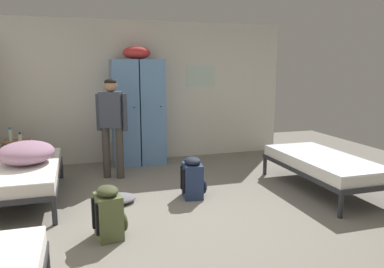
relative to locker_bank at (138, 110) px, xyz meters
The scene contains 13 objects.
ground_plane 2.89m from the locker_bank, 84.51° to the right, with size 9.58×9.58×0.00m, color slate.
room_backdrop 1.74m from the locker_bank, 130.55° to the right, with size 5.22×6.05×2.54m.
locker_bank is the anchor object (origin of this frame).
shelf_unit 2.09m from the locker_bank, behind, with size 0.38×0.30×0.57m.
bed_left_rear 2.34m from the locker_bank, 140.06° to the right, with size 0.90×1.90×0.49m.
bed_right 3.22m from the locker_bank, 44.43° to the right, with size 0.90×1.90×0.49m.
bedding_heap 2.22m from the locker_bank, 140.26° to the right, with size 0.70×0.82×0.28m.
person_traveler 0.93m from the locker_bank, 124.54° to the right, with size 0.46×0.31×1.55m.
water_bottle 2.10m from the locker_bank, behind, with size 0.06×0.06×0.21m.
lotion_bottle 1.96m from the locker_bank, behind, with size 0.06×0.06×0.13m.
backpack_olive 3.04m from the locker_bank, 104.85° to the right, with size 0.37×0.35×0.55m.
backpack_navy 2.13m from the locker_bank, 78.14° to the right, with size 0.36×0.34×0.55m.
clothes_pile_grey 2.17m from the locker_bank, 107.06° to the right, with size 0.45×0.39×0.10m.
Camera 1 is at (-1.26, -3.82, 1.74)m, focal length 34.81 mm.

